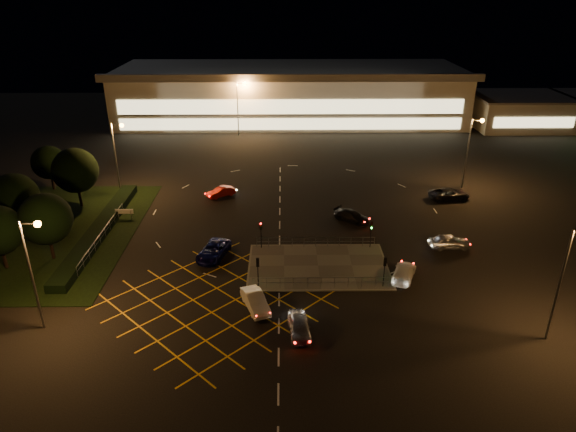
{
  "coord_description": "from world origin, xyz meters",
  "views": [
    {
      "loc": [
        -1.62,
        -47.98,
        26.78
      ],
      "look_at": [
        -1.01,
        6.23,
        2.0
      ],
      "focal_mm": 32.0,
      "sensor_mm": 36.0,
      "label": 1
    }
  ],
  "objects_px": {
    "car_circ_red": "(221,192)",
    "car_approach_white": "(404,272)",
    "car_east_grey": "(449,194)",
    "signal_se": "(385,266)",
    "car_left_blue": "(213,251)",
    "signal_sw": "(258,266)",
    "signal_nw": "(261,229)",
    "car_queue_white": "(255,301)",
    "car_far_dkgrey": "(352,216)",
    "car_near_silver": "(299,326)",
    "signal_ne": "(371,229)",
    "car_right_silver": "(449,242)"
  },
  "relations": [
    {
      "from": "car_east_grey",
      "to": "car_approach_white",
      "type": "height_order",
      "value": "car_east_grey"
    },
    {
      "from": "car_left_blue",
      "to": "car_approach_white",
      "type": "xyz_separation_m",
      "value": [
        19.34,
        -4.52,
        -0.06
      ]
    },
    {
      "from": "car_left_blue",
      "to": "car_east_grey",
      "type": "xyz_separation_m",
      "value": [
        29.88,
        15.7,
        0.01
      ]
    },
    {
      "from": "signal_nw",
      "to": "signal_ne",
      "type": "bearing_deg",
      "value": 0.0
    },
    {
      "from": "car_circ_red",
      "to": "car_approach_white",
      "type": "relative_size",
      "value": 0.84
    },
    {
      "from": "signal_ne",
      "to": "car_right_silver",
      "type": "xyz_separation_m",
      "value": [
        8.72,
        -0.06,
        -1.6
      ]
    },
    {
      "from": "car_queue_white",
      "to": "car_right_silver",
      "type": "relative_size",
      "value": 1.0
    },
    {
      "from": "car_circ_red",
      "to": "car_east_grey",
      "type": "distance_m",
      "value": 30.95
    },
    {
      "from": "car_queue_white",
      "to": "car_far_dkgrey",
      "type": "xyz_separation_m",
      "value": [
        10.99,
        18.35,
        -0.07
      ]
    },
    {
      "from": "signal_ne",
      "to": "car_far_dkgrey",
      "type": "distance_m",
      "value": 7.32
    },
    {
      "from": "signal_nw",
      "to": "car_approach_white",
      "type": "xyz_separation_m",
      "value": [
        14.32,
        -6.37,
        -1.68
      ]
    },
    {
      "from": "signal_sw",
      "to": "car_near_silver",
      "type": "relative_size",
      "value": 0.74
    },
    {
      "from": "car_left_blue",
      "to": "car_far_dkgrey",
      "type": "xyz_separation_m",
      "value": [
        15.89,
        8.87,
        -0.07
      ]
    },
    {
      "from": "signal_se",
      "to": "car_near_silver",
      "type": "relative_size",
      "value": 0.74
    },
    {
      "from": "signal_sw",
      "to": "car_far_dkgrey",
      "type": "relative_size",
      "value": 0.68
    },
    {
      "from": "signal_sw",
      "to": "signal_nw",
      "type": "relative_size",
      "value": 1.0
    },
    {
      "from": "signal_se",
      "to": "car_left_blue",
      "type": "relative_size",
      "value": 0.59
    },
    {
      "from": "car_queue_white",
      "to": "car_circ_red",
      "type": "bearing_deg",
      "value": 81.79
    },
    {
      "from": "signal_se",
      "to": "car_left_blue",
      "type": "height_order",
      "value": "signal_se"
    },
    {
      "from": "signal_sw",
      "to": "signal_se",
      "type": "relative_size",
      "value": 1.0
    },
    {
      "from": "car_circ_red",
      "to": "car_approach_white",
      "type": "bearing_deg",
      "value": 7.92
    },
    {
      "from": "car_far_dkgrey",
      "to": "car_approach_white",
      "type": "relative_size",
      "value": 0.98
    },
    {
      "from": "signal_se",
      "to": "signal_nw",
      "type": "height_order",
      "value": "same"
    },
    {
      "from": "signal_ne",
      "to": "car_east_grey",
      "type": "relative_size",
      "value": 0.58
    },
    {
      "from": "car_near_silver",
      "to": "car_east_grey",
      "type": "relative_size",
      "value": 0.79
    },
    {
      "from": "car_left_blue",
      "to": "car_right_silver",
      "type": "bearing_deg",
      "value": 18.79
    },
    {
      "from": "signal_se",
      "to": "car_right_silver",
      "type": "height_order",
      "value": "signal_se"
    },
    {
      "from": "car_near_silver",
      "to": "car_left_blue",
      "type": "relative_size",
      "value": 0.8
    },
    {
      "from": "car_far_dkgrey",
      "to": "car_approach_white",
      "type": "xyz_separation_m",
      "value": [
        3.45,
        -13.4,
        0.01
      ]
    },
    {
      "from": "signal_nw",
      "to": "car_near_silver",
      "type": "height_order",
      "value": "signal_nw"
    },
    {
      "from": "signal_nw",
      "to": "car_circ_red",
      "type": "relative_size",
      "value": 0.79
    },
    {
      "from": "car_left_blue",
      "to": "car_east_grey",
      "type": "relative_size",
      "value": 0.98
    },
    {
      "from": "signal_ne",
      "to": "car_east_grey",
      "type": "bearing_deg",
      "value": 47.12
    },
    {
      "from": "signal_sw",
      "to": "signal_ne",
      "type": "bearing_deg",
      "value": -146.35
    },
    {
      "from": "car_right_silver",
      "to": "car_east_grey",
      "type": "distance_m",
      "value": 14.52
    },
    {
      "from": "car_east_grey",
      "to": "car_far_dkgrey",
      "type": "bearing_deg",
      "value": 106.42
    },
    {
      "from": "signal_se",
      "to": "signal_ne",
      "type": "height_order",
      "value": "same"
    },
    {
      "from": "signal_ne",
      "to": "car_circ_red",
      "type": "xyz_separation_m",
      "value": [
        -18.06,
        15.24,
        -1.71
      ]
    },
    {
      "from": "car_left_blue",
      "to": "car_far_dkgrey",
      "type": "bearing_deg",
      "value": 44.01
    },
    {
      "from": "signal_se",
      "to": "car_east_grey",
      "type": "distance_m",
      "value": 25.39
    },
    {
      "from": "signal_sw",
      "to": "car_queue_white",
      "type": "relative_size",
      "value": 0.7
    },
    {
      "from": "car_circ_red",
      "to": "car_east_grey",
      "type": "bearing_deg",
      "value": 52.03
    },
    {
      "from": "signal_ne",
      "to": "car_approach_white",
      "type": "bearing_deg",
      "value": -70.01
    },
    {
      "from": "car_near_silver",
      "to": "car_circ_red",
      "type": "distance_m",
      "value": 31.78
    },
    {
      "from": "car_left_blue",
      "to": "car_approach_white",
      "type": "relative_size",
      "value": 1.13
    },
    {
      "from": "signal_ne",
      "to": "car_far_dkgrey",
      "type": "height_order",
      "value": "signal_ne"
    },
    {
      "from": "signal_sw",
      "to": "car_east_grey",
      "type": "relative_size",
      "value": 0.58
    },
    {
      "from": "car_queue_white",
      "to": "car_approach_white",
      "type": "xyz_separation_m",
      "value": [
        14.44,
        4.95,
        -0.06
      ]
    },
    {
      "from": "car_near_silver",
      "to": "car_far_dkgrey",
      "type": "relative_size",
      "value": 0.92
    },
    {
      "from": "signal_nw",
      "to": "car_east_grey",
      "type": "relative_size",
      "value": 0.58
    }
  ]
}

